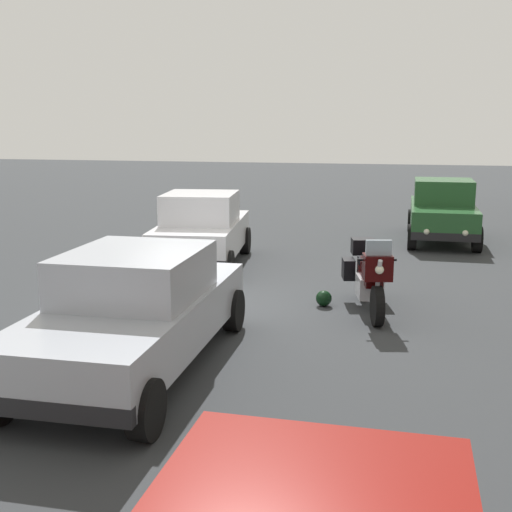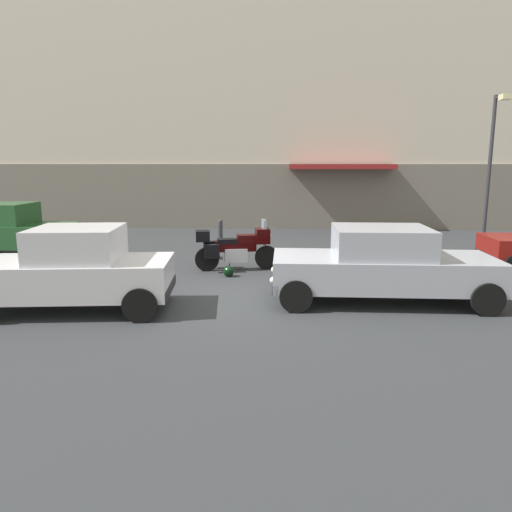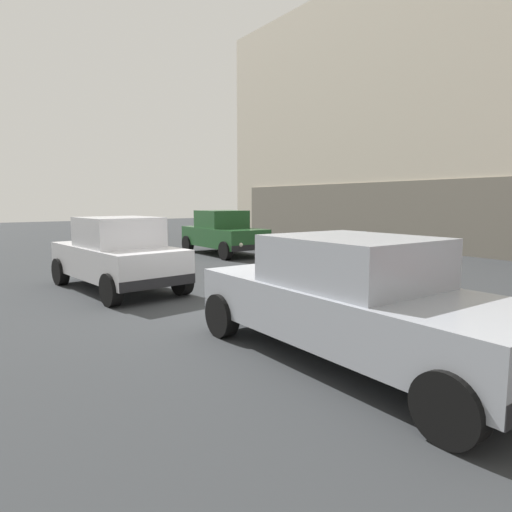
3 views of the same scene
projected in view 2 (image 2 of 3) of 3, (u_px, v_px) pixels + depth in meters
The scene contains 9 objects.
ground_plane at pixel (233, 298), 10.34m from camera, with size 80.00×80.00×0.00m, color #2D3033.
building_facade_rear at pixel (262, 94), 21.52m from camera, with size 34.48×3.40×11.79m.
motorcycle at pixel (235, 247), 12.98m from camera, with size 2.24×0.98×1.36m.
helmet at pixel (229, 271), 12.31m from camera, with size 0.28×0.28×0.28m, color black.
car_hatchback_near at pixel (73, 270), 9.38m from camera, with size 4.00×2.16×1.64m.
car_sedan_far at pixel (382, 265), 9.98m from camera, with size 4.58×1.91×1.56m.
car_wagon_end at pixel (9, 230), 14.93m from camera, with size 3.89×1.81×1.64m.
streetlamp_curbside at pixel (492, 158), 15.48m from camera, with size 0.28×0.94×4.95m.
bollard_curbside at pixel (220, 233), 16.29m from camera, with size 0.16×0.16×0.99m.
Camera 2 is at (1.11, -9.93, 2.85)m, focal length 33.99 mm.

